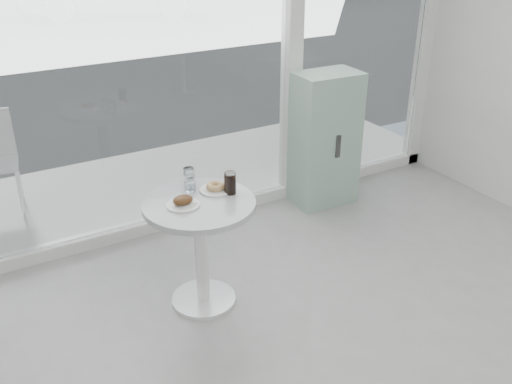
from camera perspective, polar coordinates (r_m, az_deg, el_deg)
storefront at (r=4.50m, az=-5.50°, el=17.24°), size 5.00×0.14×3.00m
main_table at (r=3.71m, az=-5.57°, el=-3.98°), size 0.72×0.72×0.77m
patio_deck at (r=5.69m, az=-8.86°, el=1.18°), size 5.60×1.60×0.05m
mint_cabinet at (r=5.09m, az=6.89°, el=5.25°), size 0.57×0.40×1.20m
plate_fritter at (r=3.56m, az=-7.27°, el=-0.97°), size 0.21×0.21×0.07m
plate_donut at (r=3.73m, az=-4.07°, el=0.41°), size 0.21×0.21×0.05m
water_tumbler_a at (r=3.73m, az=-6.62°, el=0.79°), size 0.07×0.07×0.11m
water_tumbler_b at (r=3.81m, az=-6.70°, el=1.45°), size 0.07×0.07×0.12m
cola_glass at (r=3.67m, az=-2.62°, el=0.88°), size 0.08×0.08×0.15m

